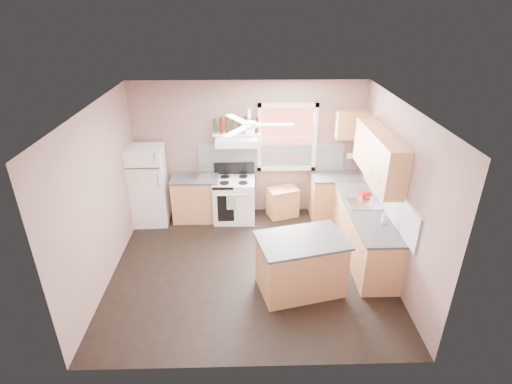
{
  "coord_description": "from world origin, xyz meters",
  "views": [
    {
      "loc": [
        -0.05,
        -5.44,
        4.07
      ],
      "look_at": [
        0.1,
        0.3,
        1.25
      ],
      "focal_mm": 28.0,
      "sensor_mm": 36.0,
      "label": 1
    }
  ],
  "objects_px": {
    "toaster": "(203,173)",
    "cart": "(283,203)",
    "stove": "(235,200)",
    "island": "(301,266)",
    "refrigerator": "(149,186)"
  },
  "relations": [
    {
      "from": "toaster",
      "to": "cart",
      "type": "height_order",
      "value": "toaster"
    },
    {
      "from": "toaster",
      "to": "stove",
      "type": "distance_m",
      "value": 0.82
    },
    {
      "from": "toaster",
      "to": "cart",
      "type": "distance_m",
      "value": 1.72
    },
    {
      "from": "cart",
      "to": "toaster",
      "type": "bearing_deg",
      "value": 163.43
    },
    {
      "from": "island",
      "to": "toaster",
      "type": "bearing_deg",
      "value": 112.5
    },
    {
      "from": "cart",
      "to": "refrigerator",
      "type": "bearing_deg",
      "value": 164.4
    },
    {
      "from": "stove",
      "to": "cart",
      "type": "relative_size",
      "value": 1.48
    },
    {
      "from": "stove",
      "to": "cart",
      "type": "xyz_separation_m",
      "value": [
        0.98,
        0.12,
        -0.14
      ]
    },
    {
      "from": "stove",
      "to": "island",
      "type": "xyz_separation_m",
      "value": [
        1.04,
        -2.19,
        0.0
      ]
    },
    {
      "from": "toaster",
      "to": "island",
      "type": "height_order",
      "value": "toaster"
    },
    {
      "from": "refrigerator",
      "to": "toaster",
      "type": "relative_size",
      "value": 5.55
    },
    {
      "from": "refrigerator",
      "to": "toaster",
      "type": "xyz_separation_m",
      "value": [
        1.06,
        0.09,
        0.21
      ]
    },
    {
      "from": "cart",
      "to": "island",
      "type": "height_order",
      "value": "island"
    },
    {
      "from": "stove",
      "to": "cart",
      "type": "bearing_deg",
      "value": 8.66
    },
    {
      "from": "stove",
      "to": "island",
      "type": "bearing_deg",
      "value": -62.88
    }
  ]
}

